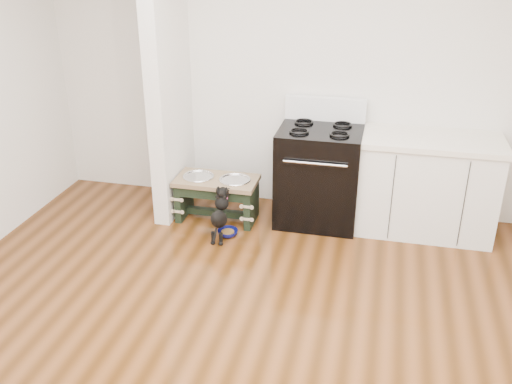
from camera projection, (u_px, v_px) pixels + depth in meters
name	position (u px, v px, depth m)	size (l,w,h in m)	color
ground	(234.00, 364.00, 3.70)	(5.00, 5.00, 0.00)	#41230B
room_shell	(229.00, 126.00, 3.02)	(5.00, 5.00, 5.00)	silver
partition_wall	(168.00, 75.00, 5.24)	(0.15, 0.80, 2.70)	silver
oven_range	(319.00, 174.00, 5.36)	(0.76, 0.69, 1.14)	black
cabinet_run	(426.00, 185.00, 5.18)	(1.24, 0.64, 0.91)	white
dog_feeder	(217.00, 191.00, 5.44)	(0.78, 0.41, 0.44)	black
puppy	(220.00, 213.00, 5.11)	(0.14, 0.40, 0.47)	black
floor_bowl	(228.00, 233.00, 5.24)	(0.24, 0.24, 0.06)	#0B0F51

